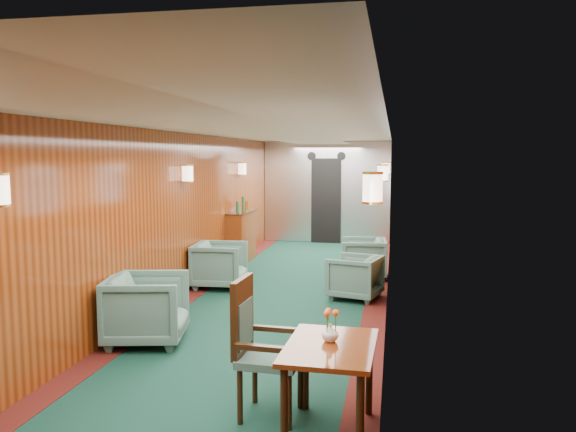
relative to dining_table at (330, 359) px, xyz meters
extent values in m
plane|color=#0E3225|center=(-1.14, 3.34, -0.58)|extent=(12.00, 12.00, 0.00)
cube|color=white|center=(-1.14, 3.34, 1.77)|extent=(3.00, 12.00, 0.10)
cube|color=white|center=(-1.14, 3.34, 1.78)|extent=(1.20, 12.00, 0.06)
cube|color=maroon|center=(-1.14, 9.34, 0.62)|extent=(3.00, 0.10, 2.40)
cube|color=maroon|center=(-2.64, 3.34, 0.62)|extent=(0.10, 12.00, 2.40)
cube|color=maroon|center=(0.36, 3.34, 0.62)|extent=(0.10, 12.00, 2.40)
cube|color=#3B0F0B|center=(-2.49, 3.34, -0.57)|extent=(0.30, 12.00, 0.01)
cube|color=#3B0F0B|center=(0.21, 3.34, -0.57)|extent=(0.30, 12.00, 0.01)
cube|color=silver|center=(-1.14, 9.26, 0.62)|extent=(2.98, 0.12, 2.38)
cube|color=black|center=(-1.14, 9.18, 0.42)|extent=(0.70, 0.06, 2.00)
cylinder|color=black|center=(-1.49, 9.19, 1.47)|extent=(0.20, 0.04, 0.20)
cylinder|color=black|center=(-0.79, 9.19, 1.47)|extent=(0.20, 0.04, 0.20)
cube|color=#B4B7BC|center=(0.35, -0.16, 0.87)|extent=(0.02, 1.10, 0.80)
cube|color=#3E555D|center=(0.34, -0.16, 0.87)|extent=(0.01, 0.96, 0.66)
cube|color=#B4B7BC|center=(0.35, 2.34, 0.87)|extent=(0.02, 1.10, 0.80)
cube|color=#3E555D|center=(0.34, 2.34, 0.87)|extent=(0.01, 0.96, 0.66)
cube|color=#B4B7BC|center=(0.35, 4.84, 0.87)|extent=(0.02, 1.10, 0.80)
cube|color=#3E555D|center=(0.34, 4.84, 0.87)|extent=(0.01, 0.96, 0.66)
cube|color=#B4B7BC|center=(0.35, 7.34, 0.87)|extent=(0.02, 1.10, 0.80)
cube|color=#3E555D|center=(0.34, 7.34, 0.87)|extent=(0.01, 0.96, 0.66)
cylinder|color=#FEEAC6|center=(0.26, 0.64, 1.22)|extent=(0.16, 0.16, 0.24)
cylinder|color=gold|center=(0.26, 0.64, 1.10)|extent=(0.17, 0.17, 0.02)
cylinder|color=#FEEAC6|center=(-2.54, 3.84, 1.22)|extent=(0.16, 0.16, 0.24)
cylinder|color=gold|center=(-2.54, 3.84, 1.10)|extent=(0.17, 0.17, 0.02)
cylinder|color=#FEEAC6|center=(0.26, 4.64, 1.22)|extent=(0.16, 0.16, 0.24)
cylinder|color=gold|center=(0.26, 4.64, 1.10)|extent=(0.17, 0.17, 0.02)
cylinder|color=#FEEAC6|center=(-2.54, 6.84, 1.22)|extent=(0.16, 0.16, 0.24)
cylinder|color=gold|center=(-2.54, 6.84, 1.10)|extent=(0.17, 0.17, 0.02)
cylinder|color=#FEEAC6|center=(0.26, 7.64, 1.22)|extent=(0.16, 0.16, 0.24)
cylinder|color=gold|center=(0.26, 7.64, 1.10)|extent=(0.17, 0.17, 0.02)
cube|color=maroon|center=(0.00, 0.00, 0.09)|extent=(0.67, 0.94, 0.04)
cylinder|color=black|center=(-0.27, -0.39, -0.25)|extent=(0.06, 0.06, 0.65)
cylinder|color=black|center=(0.24, -0.40, -0.25)|extent=(0.06, 0.06, 0.65)
cylinder|color=black|center=(-0.24, 0.40, -0.25)|extent=(0.06, 0.06, 0.65)
cylinder|color=black|center=(0.27, 0.39, -0.25)|extent=(0.06, 0.06, 0.65)
cube|color=#1B3F3A|center=(-0.49, 0.22, -0.11)|extent=(0.49, 0.49, 0.06)
cube|color=black|center=(-0.73, 0.23, 0.22)|extent=(0.07, 0.43, 0.61)
cube|color=#1B3F3A|center=(-0.70, 0.23, 0.16)|extent=(0.04, 0.33, 0.37)
cube|color=black|center=(-0.51, -0.01, 0.06)|extent=(0.43, 0.07, 0.04)
cube|color=black|center=(-0.48, 0.46, 0.06)|extent=(0.43, 0.07, 0.04)
cylinder|color=black|center=(-0.70, 0.04, -0.36)|extent=(0.04, 0.04, 0.44)
cylinder|color=black|center=(-0.31, 0.02, -0.36)|extent=(0.04, 0.04, 0.44)
cylinder|color=black|center=(-0.68, 0.43, -0.36)|extent=(0.04, 0.04, 0.44)
cylinder|color=black|center=(-0.29, 0.40, -0.36)|extent=(0.04, 0.04, 0.44)
cube|color=maroon|center=(-2.48, 6.50, -0.09)|extent=(0.32, 1.08, 0.97)
cube|color=black|center=(-2.47, 6.50, 0.40)|extent=(0.34, 1.10, 0.02)
cylinder|color=#254B28|center=(-2.46, 6.23, 0.52)|extent=(0.07, 0.07, 0.22)
cylinder|color=#254B28|center=(-2.46, 6.61, 0.55)|extent=(0.06, 0.06, 0.28)
cylinder|color=gold|center=(-2.46, 6.83, 0.50)|extent=(0.08, 0.08, 0.18)
imported|color=silver|center=(-0.01, 0.07, 0.18)|extent=(0.13, 0.13, 0.13)
imported|color=#1B3F3A|center=(-2.21, 1.68, -0.19)|extent=(0.99, 0.97, 0.77)
imported|color=#1B3F3A|center=(-2.22, 4.34, -0.22)|extent=(0.84, 0.81, 0.72)
imported|color=#1B3F3A|center=(-0.10, 4.04, -0.26)|extent=(0.85, 0.83, 0.63)
imported|color=#1B3F3A|center=(-0.05, 5.44, -0.24)|extent=(0.79, 0.78, 0.68)
camera|label=1|loc=(0.43, -3.95, 1.48)|focal=35.00mm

